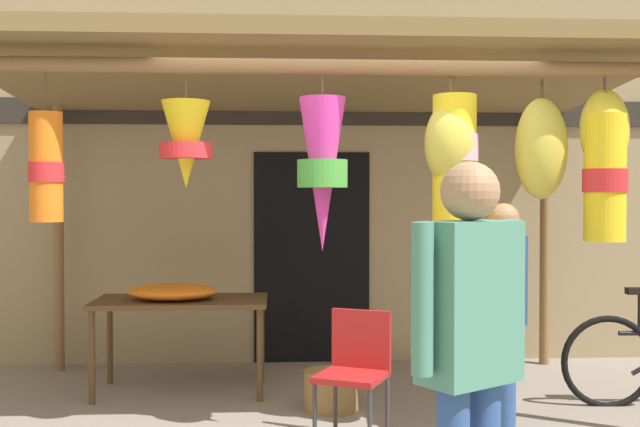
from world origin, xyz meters
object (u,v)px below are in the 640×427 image
(display_table, at_px, (181,308))
(flower_heap_on_table, at_px, (174,292))
(folding_chair, at_px, (356,364))
(wicker_basket_by_table, at_px, (331,390))
(customer_foreground, at_px, (503,299))
(passerby_at_right, at_px, (469,339))

(display_table, bearing_deg, flower_heap_on_table, -121.06)
(display_table, xyz_separation_m, flower_heap_on_table, (-0.05, -0.08, 0.14))
(folding_chair, distance_m, wicker_basket_by_table, 0.84)
(flower_heap_on_table, height_order, customer_foreground, customer_foreground)
(folding_chair, relative_size, passerby_at_right, 0.49)
(wicker_basket_by_table, distance_m, passerby_at_right, 2.83)
(folding_chair, height_order, passerby_at_right, passerby_at_right)
(folding_chair, xyz_separation_m, wicker_basket_by_table, (-0.10, 0.75, -0.36))
(customer_foreground, height_order, passerby_at_right, passerby_at_right)
(wicker_basket_by_table, height_order, passerby_at_right, passerby_at_right)
(folding_chair, height_order, wicker_basket_by_table, folding_chair)
(display_table, relative_size, customer_foreground, 0.89)
(display_table, distance_m, customer_foreground, 2.59)
(display_table, bearing_deg, passerby_at_right, -64.87)
(customer_foreground, bearing_deg, flower_heap_on_table, 153.64)
(display_table, height_order, folding_chair, folding_chair)
(display_table, xyz_separation_m, passerby_at_right, (1.52, -3.25, 0.34))
(customer_foreground, bearing_deg, folding_chair, -173.54)
(flower_heap_on_table, bearing_deg, passerby_at_right, -63.68)
(customer_foreground, relative_size, passerby_at_right, 0.89)
(customer_foreground, bearing_deg, passerby_at_right, -110.15)
(wicker_basket_by_table, xyz_separation_m, customer_foreground, (1.10, -0.64, 0.75))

